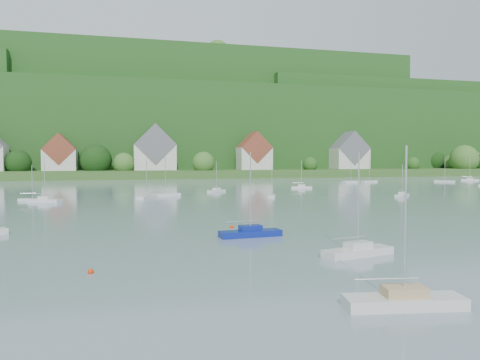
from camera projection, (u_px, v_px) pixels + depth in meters
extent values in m
cube|color=#2A4D1D|center=(140.00, 173.00, 194.45)|extent=(600.00, 60.00, 3.00)
cube|color=#143912|center=(134.00, 137.00, 266.16)|extent=(620.00, 160.00, 40.00)
cube|color=#143912|center=(153.00, 122.00, 263.45)|extent=(240.00, 130.00, 60.00)
cube|color=#143912|center=(403.00, 135.00, 286.56)|extent=(200.00, 110.00, 48.00)
sphere|color=#376826|center=(464.00, 159.00, 210.29)|extent=(12.88, 12.88, 12.88)
sphere|color=black|center=(434.00, 161.00, 226.93)|extent=(10.46, 10.46, 10.46)
sphere|color=#1A4B16|center=(413.00, 164.00, 209.17)|extent=(6.45, 6.45, 6.45)
sphere|color=black|center=(462.00, 161.00, 226.27)|extent=(10.68, 10.68, 10.68)
sphere|color=#376826|center=(124.00, 163.00, 176.97)|extent=(8.19, 8.19, 8.19)
sphere|color=#376826|center=(471.00, 161.00, 223.23)|extent=(10.50, 10.50, 10.50)
sphere|color=black|center=(478.00, 163.00, 217.09)|extent=(8.05, 8.05, 8.05)
sphere|color=#376826|center=(254.00, 160.00, 198.21)|extent=(12.16, 12.16, 12.16)
sphere|color=#376826|center=(203.00, 163.00, 180.56)|extent=(8.73, 8.73, 8.73)
sphere|color=black|center=(18.00, 163.00, 169.64)|extent=(9.32, 9.32, 9.32)
sphere|color=#1A4B16|center=(310.00, 165.00, 193.46)|extent=(6.24, 6.24, 6.24)
sphere|color=black|center=(343.00, 163.00, 211.24)|extent=(8.16, 8.16, 8.16)
sphere|color=#376826|center=(452.00, 163.00, 222.88)|extent=(8.09, 8.09, 8.09)
sphere|color=black|center=(96.00, 160.00, 176.77)|extent=(11.92, 11.92, 11.92)
sphere|color=#1A4B16|center=(209.00, 62.00, 254.84)|extent=(12.83, 12.83, 12.83)
sphere|color=#376826|center=(50.00, 49.00, 222.67)|extent=(8.18, 8.18, 8.18)
sphere|color=#1A4B16|center=(135.00, 67.00, 269.11)|extent=(12.73, 12.73, 12.73)
sphere|color=#1A4B16|center=(292.00, 62.00, 255.63)|extent=(11.50, 11.50, 11.50)
sphere|color=#1A4B16|center=(238.00, 70.00, 279.32)|extent=(14.65, 14.65, 14.65)
sphere|color=#376826|center=(218.00, 52.00, 231.83)|extent=(11.95, 11.95, 11.95)
sphere|color=#1A4B16|center=(357.00, 64.00, 258.86)|extent=(9.76, 9.76, 9.76)
sphere|color=#376826|center=(44.00, 62.00, 251.96)|extent=(7.07, 7.07, 7.07)
sphere|color=black|center=(128.00, 54.00, 232.84)|extent=(8.21, 8.21, 8.21)
sphere|color=#376826|center=(90.00, 60.00, 251.01)|extent=(12.24, 12.24, 12.24)
sphere|color=#376826|center=(345.00, 65.00, 261.90)|extent=(9.00, 9.00, 9.00)
sphere|color=#1A4B16|center=(312.00, 69.00, 273.05)|extent=(8.03, 8.03, 8.03)
sphere|color=#376826|center=(424.00, 94.00, 292.74)|extent=(9.52, 9.52, 9.52)
sphere|color=#376826|center=(311.00, 88.00, 273.78)|extent=(14.97, 14.97, 14.97)
sphere|color=black|center=(435.00, 87.00, 260.60)|extent=(7.52, 7.52, 7.52)
sphere|color=#1A4B16|center=(277.00, 88.00, 265.94)|extent=(9.78, 9.78, 9.78)
sphere|color=#1A4B16|center=(344.00, 89.00, 275.06)|extent=(12.02, 12.02, 12.02)
sphere|color=black|center=(389.00, 86.00, 261.51)|extent=(11.57, 11.57, 11.57)
sphere|color=#1A4B16|center=(377.00, 81.00, 244.80)|extent=(12.65, 12.65, 12.65)
sphere|color=#376826|center=(405.00, 85.00, 255.32)|extent=(8.28, 8.28, 8.28)
sphere|color=black|center=(406.00, 96.00, 296.38)|extent=(7.47, 7.47, 7.47)
sphere|color=#376826|center=(316.00, 87.00, 262.72)|extent=(9.48, 9.48, 9.48)
sphere|color=black|center=(429.00, 107.00, 308.70)|extent=(8.43, 8.43, 8.43)
sphere|color=#1A4B16|center=(56.00, 92.00, 242.76)|extent=(12.01, 12.01, 12.01)
sphere|color=black|center=(446.00, 100.00, 281.15)|extent=(13.54, 13.54, 13.54)
sphere|color=black|center=(344.00, 98.00, 272.77)|extent=(15.08, 15.08, 15.08)
sphere|color=#376826|center=(317.00, 101.00, 285.37)|extent=(15.99, 15.99, 15.99)
sphere|color=black|center=(127.00, 95.00, 261.51)|extent=(15.72, 15.72, 15.72)
sphere|color=#376826|center=(437.00, 111.00, 345.16)|extent=(14.17, 14.17, 14.17)
sphere|color=#1A4B16|center=(154.00, 97.00, 261.03)|extent=(10.54, 10.54, 10.54)
cube|color=beige|center=(60.00, 160.00, 176.09)|extent=(12.00, 9.00, 8.00)
cube|color=brown|center=(60.00, 149.00, 175.90)|extent=(12.00, 9.36, 12.00)
cube|color=beige|center=(155.00, 157.00, 183.79)|extent=(16.00, 11.00, 10.00)
cube|color=#5C5C64|center=(155.00, 145.00, 183.56)|extent=(16.00, 11.44, 16.00)
cube|color=beige|center=(254.00, 159.00, 191.84)|extent=(13.00, 10.00, 9.00)
cube|color=brown|center=(254.00, 148.00, 191.63)|extent=(13.00, 10.40, 13.00)
cube|color=beige|center=(349.00, 159.00, 206.91)|extent=(15.00, 10.00, 9.00)
cube|color=#5C5C64|center=(349.00, 148.00, 206.71)|extent=(15.00, 10.40, 15.00)
cube|color=navy|center=(250.00, 233.00, 44.87)|extent=(6.13, 2.21, 0.60)
cube|color=navy|center=(250.00, 228.00, 44.84)|extent=(2.20, 1.36, 0.50)
cylinder|color=silver|center=(250.00, 191.00, 44.68)|extent=(0.10, 0.10, 7.50)
cylinder|color=silver|center=(242.00, 221.00, 44.51)|extent=(3.30, 0.37, 0.08)
cube|color=silver|center=(404.00, 302.00, 23.39)|extent=(6.20, 2.65, 0.60)
cube|color=tan|center=(404.00, 291.00, 23.37)|extent=(2.27, 1.51, 0.50)
cylinder|color=silver|center=(405.00, 221.00, 23.21)|extent=(0.10, 0.10, 7.51)
cylinder|color=silver|center=(387.00, 279.00, 23.26)|extent=(3.27, 0.62, 0.08)
cube|color=silver|center=(358.00, 252.00, 35.99)|extent=(6.10, 2.98, 0.59)
cube|color=silver|center=(358.00, 245.00, 35.96)|extent=(2.27, 1.60, 0.50)
cylinder|color=silver|center=(358.00, 201.00, 35.81)|extent=(0.10, 0.10, 7.35)
cylinder|color=silver|center=(349.00, 237.00, 35.52)|extent=(3.16, 0.84, 0.08)
sphere|color=red|center=(91.00, 273.00, 30.51)|extent=(0.39, 0.39, 0.39)
sphere|color=red|center=(362.00, 254.00, 36.75)|extent=(0.42, 0.42, 0.42)
sphere|color=red|center=(232.00, 228.00, 50.52)|extent=(0.38, 0.38, 0.38)
cube|color=silver|center=(470.00, 180.00, 158.26)|extent=(5.79, 4.09, 0.57)
cube|color=silver|center=(470.00, 178.00, 158.24)|extent=(2.29, 1.92, 0.50)
cylinder|color=silver|center=(470.00, 169.00, 158.09)|extent=(0.10, 0.10, 7.14)
cylinder|color=silver|center=(467.00, 176.00, 158.41)|extent=(2.81, 1.54, 0.08)
cube|color=silver|center=(166.00, 195.00, 92.69)|extent=(6.14, 3.64, 0.59)
cylinder|color=silver|center=(165.00, 175.00, 92.51)|extent=(0.10, 0.10, 7.42)
cylinder|color=silver|center=(161.00, 189.00, 92.13)|extent=(3.08, 1.22, 0.08)
cube|color=silver|center=(351.00, 182.00, 145.13)|extent=(6.36, 3.65, 0.61)
cylinder|color=silver|center=(351.00, 168.00, 144.94)|extent=(0.10, 0.10, 7.67)
cylinder|color=silver|center=(349.00, 178.00, 144.56)|extent=(3.21, 1.19, 0.08)
cube|color=silver|center=(402.00, 195.00, 92.37)|extent=(4.51, 3.91, 0.47)
cube|color=silver|center=(402.00, 193.00, 92.35)|extent=(1.86, 1.73, 0.50)
cylinder|color=silver|center=(402.00, 179.00, 92.23)|extent=(0.10, 0.10, 5.86)
cylinder|color=silver|center=(401.00, 190.00, 91.77)|extent=(2.09, 1.64, 0.08)
cube|color=silver|center=(32.00, 200.00, 82.89)|extent=(4.65, 1.32, 0.46)
cylinder|color=silver|center=(32.00, 182.00, 82.75)|extent=(0.10, 0.10, 5.81)
cylinder|color=silver|center=(28.00, 193.00, 82.67)|extent=(2.56, 0.09, 0.08)
cube|color=silver|center=(147.00, 197.00, 87.77)|extent=(4.12, 5.63, 0.56)
cylinder|color=silver|center=(147.00, 177.00, 87.59)|extent=(0.10, 0.10, 6.98)
cylinder|color=silver|center=(145.00, 191.00, 86.91)|extent=(1.59, 2.71, 0.08)
cube|color=silver|center=(217.00, 191.00, 104.60)|extent=(4.76, 4.51, 0.51)
cube|color=silver|center=(217.00, 189.00, 104.58)|extent=(2.00, 1.95, 0.50)
cylinder|color=silver|center=(216.00, 175.00, 104.44)|extent=(0.10, 0.10, 6.41)
cylinder|color=silver|center=(214.00, 186.00, 103.91)|extent=(2.14, 1.96, 0.08)
cube|color=silver|center=(45.00, 201.00, 79.94)|extent=(5.92, 4.27, 0.59)
cube|color=silver|center=(45.00, 198.00, 79.91)|extent=(2.35, 2.00, 0.50)
cylinder|color=silver|center=(44.00, 178.00, 79.76)|extent=(0.10, 0.10, 7.32)
cylinder|color=silver|center=(40.00, 194.00, 80.10)|extent=(2.86, 1.63, 0.08)
cube|color=silver|center=(369.00, 181.00, 147.75)|extent=(5.91, 3.28, 0.57)
cylinder|color=silver|center=(369.00, 169.00, 147.57)|extent=(0.10, 0.10, 7.12)
cylinder|color=silver|center=(368.00, 178.00, 147.23)|extent=(3.00, 1.04, 0.08)
cube|color=silver|center=(445.00, 181.00, 149.04)|extent=(4.96, 5.82, 0.60)
cylinder|color=silver|center=(445.00, 168.00, 148.85)|extent=(0.10, 0.10, 7.52)
cylinder|color=silver|center=(442.00, 177.00, 149.55)|extent=(2.05, 2.69, 0.08)
cube|color=silver|center=(301.00, 187.00, 117.37)|extent=(5.38, 2.54, 0.52)
cube|color=silver|center=(301.00, 185.00, 117.34)|extent=(1.99, 1.39, 0.50)
cylinder|color=silver|center=(301.00, 173.00, 117.21)|extent=(0.10, 0.10, 6.48)
cylinder|color=silver|center=(298.00, 183.00, 117.29)|extent=(2.80, 0.70, 0.08)
cube|color=silver|center=(272.00, 196.00, 90.70)|extent=(2.91, 4.81, 0.47)
cylinder|color=silver|center=(272.00, 180.00, 90.56)|extent=(0.10, 0.10, 5.82)
cylinder|color=silver|center=(272.00, 190.00, 89.96)|extent=(1.01, 2.41, 0.08)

